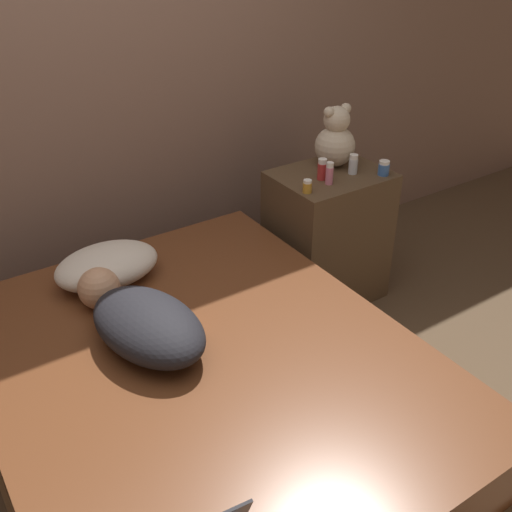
{
  "coord_description": "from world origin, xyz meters",
  "views": [
    {
      "loc": [
        -0.75,
        -1.48,
        1.9
      ],
      "look_at": [
        0.38,
        0.23,
        0.67
      ],
      "focal_mm": 42.0,
      "sensor_mm": 36.0,
      "label": 1
    }
  ],
  "objects_px": {
    "teddy_bear": "(335,140)",
    "bottle_red": "(322,169)",
    "bottle_pink": "(329,174)",
    "bottle_amber": "(307,186)",
    "pillow": "(107,265)",
    "bottle_clear": "(353,164)",
    "person_lying": "(142,320)",
    "bottle_blue": "(384,168)"
  },
  "relations": [
    {
      "from": "person_lying",
      "to": "bottle_blue",
      "type": "relative_size",
      "value": 9.56
    },
    {
      "from": "pillow",
      "to": "bottle_red",
      "type": "xyz_separation_m",
      "value": [
        1.09,
        -0.07,
        0.21
      ]
    },
    {
      "from": "teddy_bear",
      "to": "bottle_clear",
      "type": "bearing_deg",
      "value": -85.75
    },
    {
      "from": "bottle_clear",
      "to": "bottle_blue",
      "type": "bearing_deg",
      "value": -40.19
    },
    {
      "from": "pillow",
      "to": "teddy_bear",
      "type": "relative_size",
      "value": 1.42
    },
    {
      "from": "bottle_blue",
      "to": "bottle_amber",
      "type": "xyz_separation_m",
      "value": [
        -0.44,
        0.04,
        -0.01
      ]
    },
    {
      "from": "pillow",
      "to": "teddy_bear",
      "type": "distance_m",
      "value": 1.29
    },
    {
      "from": "pillow",
      "to": "bottle_red",
      "type": "height_order",
      "value": "bottle_red"
    },
    {
      "from": "teddy_bear",
      "to": "bottle_red",
      "type": "relative_size",
      "value": 2.98
    },
    {
      "from": "bottle_blue",
      "to": "bottle_amber",
      "type": "bearing_deg",
      "value": 174.19
    },
    {
      "from": "bottle_red",
      "to": "bottle_clear",
      "type": "xyz_separation_m",
      "value": [
        0.17,
        -0.03,
        -0.0
      ]
    },
    {
      "from": "bottle_amber",
      "to": "person_lying",
      "type": "bearing_deg",
      "value": -163.42
    },
    {
      "from": "pillow",
      "to": "person_lying",
      "type": "relative_size",
      "value": 0.63
    },
    {
      "from": "pillow",
      "to": "person_lying",
      "type": "distance_m",
      "value": 0.44
    },
    {
      "from": "person_lying",
      "to": "bottle_amber",
      "type": "bearing_deg",
      "value": 6.34
    },
    {
      "from": "teddy_bear",
      "to": "bottle_clear",
      "type": "distance_m",
      "value": 0.16
    },
    {
      "from": "bottle_blue",
      "to": "bottle_amber",
      "type": "relative_size",
      "value": 1.18
    },
    {
      "from": "bottle_red",
      "to": "bottle_amber",
      "type": "xyz_separation_m",
      "value": [
        -0.15,
        -0.08,
        -0.02
      ]
    },
    {
      "from": "bottle_blue",
      "to": "bottle_pink",
      "type": "distance_m",
      "value": 0.3
    },
    {
      "from": "pillow",
      "to": "bottle_amber",
      "type": "distance_m",
      "value": 0.97
    },
    {
      "from": "bottle_red",
      "to": "bottle_pink",
      "type": "bearing_deg",
      "value": -95.26
    },
    {
      "from": "person_lying",
      "to": "bottle_pink",
      "type": "distance_m",
      "value": 1.18
    },
    {
      "from": "bottle_blue",
      "to": "bottle_pink",
      "type": "height_order",
      "value": "bottle_pink"
    },
    {
      "from": "bottle_blue",
      "to": "pillow",
      "type": "bearing_deg",
      "value": 171.92
    },
    {
      "from": "person_lying",
      "to": "bottle_blue",
      "type": "distance_m",
      "value": 1.45
    },
    {
      "from": "person_lying",
      "to": "pillow",
      "type": "bearing_deg",
      "value": 74.7
    },
    {
      "from": "teddy_bear",
      "to": "bottle_blue",
      "type": "distance_m",
      "value": 0.28
    },
    {
      "from": "pillow",
      "to": "bottle_clear",
      "type": "bearing_deg",
      "value": -4.48
    },
    {
      "from": "person_lying",
      "to": "bottle_clear",
      "type": "bearing_deg",
      "value": 4.53
    },
    {
      "from": "bottle_pink",
      "to": "bottle_amber",
      "type": "bearing_deg",
      "value": -172.47
    },
    {
      "from": "person_lying",
      "to": "bottle_blue",
      "type": "bearing_deg",
      "value": -0.36
    },
    {
      "from": "bottle_red",
      "to": "bottle_blue",
      "type": "distance_m",
      "value": 0.31
    },
    {
      "from": "teddy_bear",
      "to": "bottle_clear",
      "type": "height_order",
      "value": "teddy_bear"
    },
    {
      "from": "bottle_clear",
      "to": "person_lying",
      "type": "bearing_deg",
      "value": -165.24
    },
    {
      "from": "pillow",
      "to": "bottle_amber",
      "type": "relative_size",
      "value": 7.09
    },
    {
      "from": "bottle_red",
      "to": "bottle_clear",
      "type": "distance_m",
      "value": 0.18
    },
    {
      "from": "person_lying",
      "to": "teddy_bear",
      "type": "relative_size",
      "value": 2.25
    },
    {
      "from": "bottle_amber",
      "to": "bottle_clear",
      "type": "relative_size",
      "value": 0.63
    },
    {
      "from": "teddy_bear",
      "to": "bottle_red",
      "type": "height_order",
      "value": "teddy_bear"
    },
    {
      "from": "teddy_bear",
      "to": "person_lying",
      "type": "bearing_deg",
      "value": -159.74
    },
    {
      "from": "person_lying",
      "to": "bottle_red",
      "type": "height_order",
      "value": "bottle_red"
    },
    {
      "from": "bottle_blue",
      "to": "bottle_clear",
      "type": "height_order",
      "value": "bottle_clear"
    }
  ]
}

